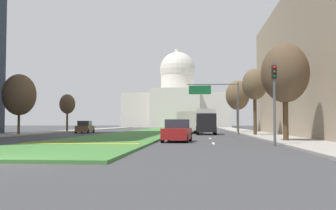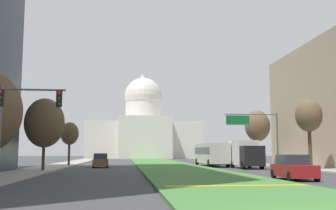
{
  "view_description": "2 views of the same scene",
  "coord_description": "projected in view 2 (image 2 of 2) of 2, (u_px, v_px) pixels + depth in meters",
  "views": [
    {
      "loc": [
        7.36,
        -13.07,
        1.45
      ],
      "look_at": [
        2.64,
        44.06,
        4.13
      ],
      "focal_mm": 40.77,
      "sensor_mm": 36.0,
      "label": 1
    },
    {
      "loc": [
        -5.74,
        -10.18,
        1.88
      ],
      "look_at": [
        -1.51,
        28.63,
        6.51
      ],
      "focal_mm": 42.46,
      "sensor_mm": 36.0,
      "label": 2
    }
  ],
  "objects": [
    {
      "name": "ground_plane",
      "position": [
        158.0,
        163.0,
        67.18
      ],
      "size": [
        260.0,
        260.0,
        0.0
      ],
      "primitive_type": "plane",
      "color": "#3D3D3F"
    },
    {
      "name": "sedan_distant",
      "position": [
        216.0,
        159.0,
        59.88
      ],
      "size": [
        2.0,
        4.14,
        1.84
      ],
      "color": "navy",
      "rests_on": "ground_plane"
    },
    {
      "name": "median_curb_nose",
      "position": [
        237.0,
        186.0,
        20.34
      ],
      "size": [
        7.49,
        0.5,
        0.04
      ],
      "primitive_type": "cube",
      "color": "gold",
      "rests_on": "grass_median"
    },
    {
      "name": "street_tree_left_mid",
      "position": [
        45.0,
        123.0,
        38.72
      ],
      "size": [
        3.84,
        3.84,
        7.11
      ],
      "color": "#4C3823",
      "rests_on": "ground_plane"
    },
    {
      "name": "city_bus",
      "position": [
        211.0,
        153.0,
        52.61
      ],
      "size": [
        2.62,
        11.0,
        2.95
      ],
      "color": "beige",
      "rests_on": "ground_plane"
    },
    {
      "name": "street_tree_right_mid",
      "position": [
        309.0,
        116.0,
        41.64
      ],
      "size": [
        2.76,
        2.76,
        7.43
      ],
      "color": "#4C3823",
      "rests_on": "ground_plane"
    },
    {
      "name": "traffic_light_near_left",
      "position": [
        17.0,
        114.0,
        20.06
      ],
      "size": [
        3.34,
        0.35,
        5.2
      ],
      "color": "#515456",
      "rests_on": "ground_plane"
    },
    {
      "name": "street_tree_left_far",
      "position": [
        70.0,
        134.0,
        53.65
      ],
      "size": [
        2.44,
        2.44,
        5.9
      ],
      "color": "#4C3823",
      "rests_on": "ground_plane"
    },
    {
      "name": "sedan_lead_stopped",
      "position": [
        293.0,
        168.0,
        26.89
      ],
      "size": [
        2.19,
        4.34,
        1.7
      ],
      "color": "maroon",
      "rests_on": "ground_plane"
    },
    {
      "name": "overhead_guide_sign",
      "position": [
        257.0,
        128.0,
        46.69
      ],
      "size": [
        6.46,
        0.2,
        6.5
      ],
      "color": "#515456",
      "rests_on": "ground_plane"
    },
    {
      "name": "grass_median",
      "position": [
        162.0,
        164.0,
        61.52
      ],
      "size": [
        8.32,
        103.45,
        0.14
      ],
      "primitive_type": "cube",
      "color": "#427A38",
      "rests_on": "ground_plane"
    },
    {
      "name": "box_truck_delivery",
      "position": [
        246.0,
        154.0,
        45.76
      ],
      "size": [
        2.4,
        6.4,
        3.2
      ],
      "color": "black",
      "rests_on": "ground_plane"
    },
    {
      "name": "sedan_midblock",
      "position": [
        100.0,
        161.0,
        48.35
      ],
      "size": [
        2.14,
        4.36,
        1.72
      ],
      "color": "brown",
      "rests_on": "ground_plane"
    },
    {
      "name": "street_tree_right_far",
      "position": [
        257.0,
        126.0,
        56.53
      ],
      "size": [
        3.54,
        3.54,
        7.8
      ],
      "color": "#4C3823",
      "rests_on": "ground_plane"
    },
    {
      "name": "sidewalk_right",
      "position": [
        265.0,
        165.0,
        57.4
      ],
      "size": [
        4.0,
        103.45,
        0.15
      ],
      "primitive_type": "cube",
      "color": "#9E9991",
      "rests_on": "ground_plane"
    },
    {
      "name": "capitol_building",
      "position": [
        143.0,
        132.0,
        124.06
      ],
      "size": [
        34.17,
        26.79,
        26.28
      ],
      "color": "silver",
      "rests_on": "ground_plane"
    },
    {
      "name": "lane_dashes_right",
      "position": [
        235.0,
        167.0,
        50.77
      ],
      "size": [
        0.16,
        55.12,
        0.01
      ],
      "color": "silver",
      "rests_on": "ground_plane"
    },
    {
      "name": "sidewalk_left",
      "position": [
        60.0,
        165.0,
        54.28
      ],
      "size": [
        4.0,
        103.45,
        0.15
      ],
      "primitive_type": "cube",
      "color": "#9E9991",
      "rests_on": "ground_plane"
    }
  ]
}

